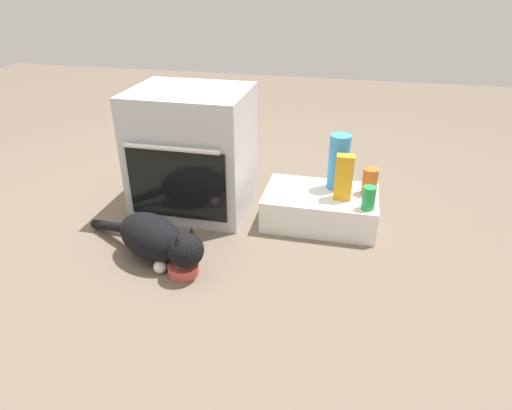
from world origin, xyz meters
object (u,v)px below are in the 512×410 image
at_px(cat, 157,239).
at_px(water_bottle, 339,162).
at_px(sauce_jar, 370,181).
at_px(food_bowl, 183,268).
at_px(oven, 193,152).
at_px(soda_can, 369,198).
at_px(juice_carton, 344,177).
at_px(pantry_cabinet, 320,207).

relative_size(cat, water_bottle, 2.44).
bearing_deg(sauce_jar, cat, -148.04).
height_order(sauce_jar, water_bottle, water_bottle).
bearing_deg(food_bowl, sauce_jar, 39.41).
xyz_separation_m(oven, cat, (0.01, -0.57, -0.22)).
xyz_separation_m(oven, soda_can, (0.97, -0.15, -0.10)).
bearing_deg(water_bottle, juice_carton, -73.44).
bearing_deg(cat, oven, 115.34).
height_order(pantry_cabinet, soda_can, soda_can).
relative_size(food_bowl, juice_carton, 0.60).
height_order(oven, water_bottle, oven).
bearing_deg(juice_carton, oven, 175.70).
relative_size(pantry_cabinet, juice_carton, 2.50).
bearing_deg(cat, sauce_jar, 55.95).
distance_m(cat, water_bottle, 1.03).
relative_size(water_bottle, soda_can, 2.50).
bearing_deg(cat, food_bowl, 0.00).
height_order(oven, food_bowl, oven).
bearing_deg(oven, pantry_cabinet, -1.83).
xyz_separation_m(water_bottle, juice_carton, (0.04, -0.13, -0.03)).
distance_m(food_bowl, water_bottle, 0.99).
bearing_deg(pantry_cabinet, juice_carton, -19.65).
height_order(water_bottle, juice_carton, water_bottle).
xyz_separation_m(water_bottle, soda_can, (0.17, -0.21, -0.09)).
relative_size(oven, cat, 0.94).
bearing_deg(soda_can, cat, -156.28).
xyz_separation_m(cat, sauce_jar, (0.96, 0.60, 0.12)).
xyz_separation_m(pantry_cabinet, juice_carton, (0.11, -0.04, 0.21)).
height_order(pantry_cabinet, sauce_jar, sauce_jar).
bearing_deg(cat, water_bottle, 62.75).
xyz_separation_m(sauce_jar, soda_can, (-0.00, -0.18, -0.01)).
distance_m(pantry_cabinet, food_bowl, 0.83).
height_order(food_bowl, sauce_jar, sauce_jar).
relative_size(oven, soda_can, 5.71).
height_order(pantry_cabinet, food_bowl, pantry_cabinet).
height_order(food_bowl, soda_can, soda_can).
bearing_deg(food_bowl, pantry_cabinet, 47.41).
distance_m(sauce_jar, soda_can, 0.18).
bearing_deg(soda_can, pantry_cabinet, 152.59).
bearing_deg(pantry_cabinet, soda_can, -27.41).
bearing_deg(food_bowl, water_bottle, 47.63).
relative_size(sauce_jar, soda_can, 1.17).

